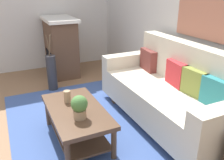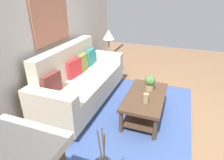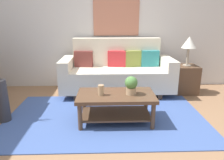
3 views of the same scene
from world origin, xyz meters
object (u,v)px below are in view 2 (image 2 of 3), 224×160
Objects in this scene: throw_pillow_crimson at (73,68)px; potted_plant_tabletop at (150,82)px; throw_pillow_olive at (82,62)px; side_table at (109,64)px; throw_pillow_teal at (90,57)px; tabletop_vase at (146,98)px; coffee_table at (145,101)px; couch at (81,82)px; table_lamp at (109,36)px; framed_painting at (51,19)px; throw_pillow_maroon at (51,84)px.

potted_plant_tabletop is (0.13, -1.37, -0.11)m from throw_pillow_crimson.
throw_pillow_crimson is 1.00× the size of throw_pillow_olive.
throw_pillow_teal is at bearing 167.78° from side_table.
potted_plant_tabletop reaches higher than tabletop_vase.
tabletop_vase is at bearing -124.69° from throw_pillow_teal.
throw_pillow_teal is at bearing 60.83° from coffee_table.
couch is 5.99× the size of throw_pillow_crimson.
table_lamp is (0.00, 0.00, 0.71)m from side_table.
throw_pillow_crimson is 0.38× the size of framed_painting.
table_lamp is (1.38, -0.15, 0.31)m from throw_pillow_crimson.
framed_painting is (-0.67, 0.34, 0.84)m from throw_pillow_teal.
tabletop_vase is at bearing -102.04° from throw_pillow_crimson.
throw_pillow_maroon is at bearing 104.88° from tabletop_vase.
throw_pillow_maroon is at bearing 180.00° from throw_pillow_crimson.
potted_plant_tabletop is (0.42, 0.02, 0.07)m from tabletop_vase.
tabletop_vase is (-0.96, -1.39, -0.18)m from throw_pillow_teal.
throw_pillow_maroon is 1.00m from throw_pillow_olive.
couch is 0.28m from throw_pillow_crimson.
throw_pillow_maroon is 1.33m from throw_pillow_teal.
throw_pillow_olive reaches higher than potted_plant_tabletop.
potted_plant_tabletop is 1.80m from table_lamp.
throw_pillow_maroon reaches higher than side_table.
throw_pillow_maroon and throw_pillow_crimson have the same top height.
throw_pillow_teal is at bearing 0.00° from throw_pillow_maroon.
couch reaches higher than throw_pillow_teal.
side_table is at bearing 44.19° from potted_plant_tabletop.
throw_pillow_olive is at bearing 0.00° from throw_pillow_crimson.
table_lamp is 0.60× the size of framed_painting.
throw_pillow_teal is 0.63× the size of table_lamp.
throw_pillow_maroon is 0.38× the size of framed_painting.
potted_plant_tabletop reaches higher than side_table.
throw_pillow_teal is 0.38× the size of framed_painting.
couch is 5.99× the size of throw_pillow_olive.
couch is 5.99× the size of throw_pillow_teal.
throw_pillow_maroon and throw_pillow_olive have the same top height.
throw_pillow_crimson is 1.44m from tabletop_vase.
side_table is at bearing -12.22° from throw_pillow_teal.
potted_plant_tabletop is at bearing -84.78° from throw_pillow_crimson.
throw_pillow_teal reaches higher than tabletop_vase.
table_lamp reaches higher than tabletop_vase.
framed_painting reaches higher than side_table.
tabletop_vase is at bearing -143.51° from table_lamp.
throw_pillow_teal is (0.67, 0.00, 0.00)m from throw_pillow_crimson.
couch reaches higher than throw_pillow_olive.
tabletop_vase is 0.26× the size of table_lamp.
throw_pillow_maroon is 0.33× the size of coffee_table.
tabletop_vase is 0.26× the size of side_table.
tabletop_vase is (-0.21, -0.04, 0.19)m from coffee_table.
framed_painting reaches higher than potted_plant_tabletop.
side_table is (1.68, 1.24, -0.22)m from tabletop_vase.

